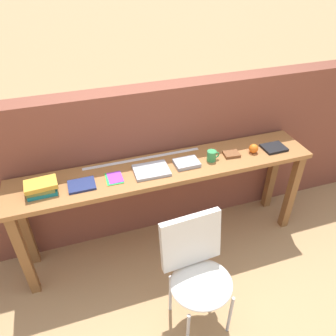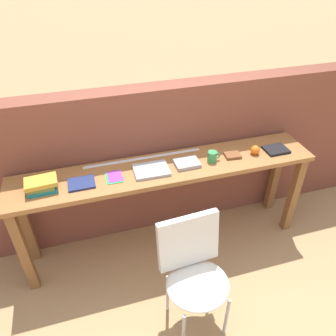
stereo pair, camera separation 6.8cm
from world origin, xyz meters
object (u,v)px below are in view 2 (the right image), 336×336
at_px(book_open_centre, 151,170).
at_px(sports_ball_small, 255,150).
at_px(chair_white_moulded, 194,270).
at_px(leather_journal_brown, 233,155).
at_px(book_stack_leftmost, 41,185).
at_px(magazine_cycling, 81,183).
at_px(mug, 212,156).
at_px(pamphlet_pile_colourful, 114,177).
at_px(book_repair_rightmost, 276,150).

bearing_deg(book_open_centre, sports_ball_small, 1.11).
bearing_deg(chair_white_moulded, sports_ball_small, 42.26).
xyz_separation_m(book_open_centre, leather_journal_brown, (0.71, 0.01, 0.00)).
height_order(chair_white_moulded, book_stack_leftmost, book_stack_leftmost).
xyz_separation_m(magazine_cycling, mug, (1.06, 0.01, 0.04)).
distance_m(pamphlet_pile_colourful, book_repair_rightmost, 1.41).
xyz_separation_m(magazine_cycling, pamphlet_pile_colourful, (0.25, 0.01, -0.00)).
xyz_separation_m(chair_white_moulded, leather_journal_brown, (0.60, 0.74, 0.37)).
bearing_deg(magazine_cycling, book_open_centre, 0.85).
distance_m(chair_white_moulded, sports_ball_small, 1.14).
bearing_deg(sports_ball_small, magazine_cycling, -179.78).
relative_size(book_stack_leftmost, book_repair_rightmost, 1.19).
bearing_deg(magazine_cycling, book_stack_leftmost, 176.59).
height_order(magazine_cycling, leather_journal_brown, leather_journal_brown).
xyz_separation_m(chair_white_moulded, mug, (0.41, 0.72, 0.40)).
xyz_separation_m(magazine_cycling, book_repair_rightmost, (1.65, -0.00, 0.00)).
relative_size(book_stack_leftmost, magazine_cycling, 1.19).
bearing_deg(chair_white_moulded, mug, 60.80).
bearing_deg(book_open_centre, magazine_cycling, -177.36).
height_order(book_stack_leftmost, sports_ball_small, book_stack_leftmost).
bearing_deg(book_stack_leftmost, leather_journal_brown, 0.25).
bearing_deg(book_stack_leftmost, sports_ball_small, -0.31).
relative_size(book_stack_leftmost, mug, 2.14).
height_order(mug, sports_ball_small, mug).
relative_size(pamphlet_pile_colourful, book_open_centre, 0.59).
bearing_deg(magazine_cycling, leather_journal_brown, 0.66).
relative_size(magazine_cycling, pamphlet_pile_colourful, 1.22).
bearing_deg(chair_white_moulded, magazine_cycling, 132.40).
bearing_deg(mug, pamphlet_pile_colourful, 179.72).
relative_size(chair_white_moulded, book_open_centre, 3.24).
xyz_separation_m(mug, leather_journal_brown, (0.19, 0.01, -0.03)).
distance_m(chair_white_moulded, book_open_centre, 0.82).
height_order(pamphlet_pile_colourful, book_repair_rightmost, book_repair_rightmost).
xyz_separation_m(book_stack_leftmost, pamphlet_pile_colourful, (0.53, -0.00, -0.04)).
xyz_separation_m(pamphlet_pile_colourful, book_repair_rightmost, (1.41, -0.01, 0.01)).
relative_size(pamphlet_pile_colourful, mug, 1.49).
distance_m(magazine_cycling, mug, 1.06).
height_order(magazine_cycling, book_open_centre, book_open_centre).
bearing_deg(chair_white_moulded, book_open_centre, 98.72).
height_order(chair_white_moulded, sports_ball_small, sports_ball_small).
xyz_separation_m(chair_white_moulded, book_open_centre, (-0.11, 0.73, 0.37)).
bearing_deg(chair_white_moulded, book_repair_rightmost, 35.68).
distance_m(chair_white_moulded, book_stack_leftmost, 1.25).
relative_size(chair_white_moulded, magazine_cycling, 4.48).
distance_m(magazine_cycling, pamphlet_pile_colourful, 0.25).
relative_size(magazine_cycling, book_open_centre, 0.72).
xyz_separation_m(sports_ball_small, book_repair_rightmost, (0.20, -0.01, -0.03)).
distance_m(chair_white_moulded, book_repair_rightmost, 1.28).
bearing_deg(sports_ball_small, leather_journal_brown, 175.39).
xyz_separation_m(book_open_centre, mug, (0.52, -0.00, 0.03)).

